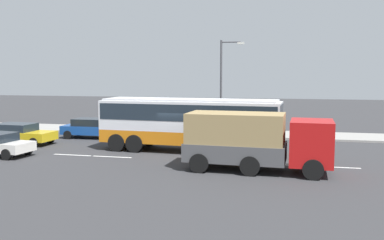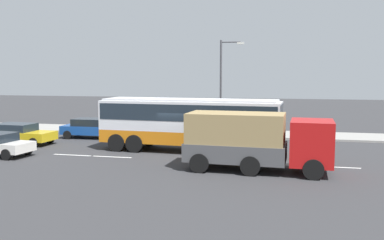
{
  "view_description": "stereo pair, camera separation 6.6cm",
  "coord_description": "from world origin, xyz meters",
  "views": [
    {
      "loc": [
        6.42,
        -25.07,
        4.81
      ],
      "look_at": [
        0.67,
        0.1,
        2.01
      ],
      "focal_mm": 39.58,
      "sensor_mm": 36.0,
      "label": 1
    },
    {
      "loc": [
        6.36,
        -25.09,
        4.81
      ],
      "look_at": [
        0.67,
        0.1,
        2.01
      ],
      "focal_mm": 39.58,
      "sensor_mm": 36.0,
      "label": 2
    }
  ],
  "objects": [
    {
      "name": "coach_bus",
      "position": [
        0.47,
        0.34,
        2.04
      ],
      "size": [
        11.32,
        3.33,
        3.29
      ],
      "rotation": [
        0.0,
        0.0,
        -0.06
      ],
      "color": "orange",
      "rests_on": "ground_plane"
    },
    {
      "name": "ground_plane",
      "position": [
        0.0,
        0.0,
        0.0
      ],
      "size": [
        120.0,
        120.0,
        0.0
      ],
      "primitive_type": "plane",
      "color": "#333335"
    },
    {
      "name": "lane_centreline",
      "position": [
        -4.43,
        -2.38,
        0.0
      ],
      "size": [
        30.22,
        0.16,
        0.01
      ],
      "color": "white",
      "rests_on": "ground_plane"
    },
    {
      "name": "car_blue_saloon",
      "position": [
        -8.04,
        4.14,
        0.79
      ],
      "size": [
        4.41,
        2.03,
        1.48
      ],
      "rotation": [
        0.0,
        0.0,
        0.02
      ],
      "color": "#194799",
      "rests_on": "ground_plane"
    },
    {
      "name": "car_yellow_taxi",
      "position": [
        -11.61,
        0.47,
        0.76
      ],
      "size": [
        4.64,
        2.2,
        1.42
      ],
      "rotation": [
        0.0,
        0.0,
        -0.05
      ],
      "color": "gold",
      "rests_on": "ground_plane"
    },
    {
      "name": "pedestrian_near_curb",
      "position": [
        4.26,
        7.8,
        1.12
      ],
      "size": [
        0.32,
        0.32,
        1.69
      ],
      "rotation": [
        0.0,
        0.0,
        3.01
      ],
      "color": "brown",
      "rests_on": "sidewalk_curb"
    },
    {
      "name": "cargo_truck",
      "position": [
        4.88,
        -4.08,
        1.58
      ],
      "size": [
        7.27,
        2.95,
        2.88
      ],
      "rotation": [
        0.0,
        0.0,
        -0.04
      ],
      "color": "red",
      "rests_on": "ground_plane"
    },
    {
      "name": "sidewalk_curb",
      "position": [
        0.0,
        8.46,
        0.07
      ],
      "size": [
        80.0,
        4.0,
        0.15
      ],
      "primitive_type": "cube",
      "color": "gray",
      "rests_on": "ground_plane"
    },
    {
      "name": "street_lamp",
      "position": [
        1.6,
        6.72,
        4.27
      ],
      "size": [
        1.8,
        0.24,
        7.2
      ],
      "color": "#47474C",
      "rests_on": "sidewalk_curb"
    }
  ]
}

